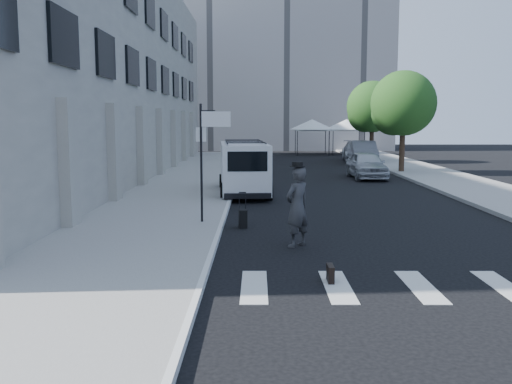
{
  "coord_description": "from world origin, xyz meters",
  "views": [
    {
      "loc": [
        -0.94,
        -13.64,
        3.19
      ],
      "look_at": [
        -0.97,
        1.19,
        1.3
      ],
      "focal_mm": 40.0,
      "sensor_mm": 36.0,
      "label": 1
    }
  ],
  "objects_px": {
    "briefcase": "(330,274)",
    "cargo_van": "(244,168)",
    "suitcase": "(243,218)",
    "parked_car_a": "(367,165)",
    "businessman": "(297,207)",
    "parked_car_c": "(358,151)",
    "parked_car_b": "(363,152)"
  },
  "relations": [
    {
      "from": "businessman",
      "to": "parked_car_b",
      "type": "xyz_separation_m",
      "value": [
        6.74,
        27.38,
        -0.2
      ]
    },
    {
      "from": "parked_car_a",
      "to": "parked_car_c",
      "type": "bearing_deg",
      "value": 81.07
    },
    {
      "from": "parked_car_b",
      "to": "parked_car_c",
      "type": "xyz_separation_m",
      "value": [
        0.0,
        2.42,
        -0.03
      ]
    },
    {
      "from": "suitcase",
      "to": "parked_car_a",
      "type": "bearing_deg",
      "value": 59.68
    },
    {
      "from": "briefcase",
      "to": "suitcase",
      "type": "relative_size",
      "value": 0.42
    },
    {
      "from": "parked_car_a",
      "to": "briefcase",
      "type": "bearing_deg",
      "value": -103.81
    },
    {
      "from": "suitcase",
      "to": "cargo_van",
      "type": "xyz_separation_m",
      "value": [
        -0.15,
        7.63,
        0.86
      ]
    },
    {
      "from": "businessman",
      "to": "briefcase",
      "type": "distance_m",
      "value": 3.3
    },
    {
      "from": "suitcase",
      "to": "parked_car_b",
      "type": "distance_m",
      "value": 26.16
    },
    {
      "from": "cargo_van",
      "to": "parked_car_b",
      "type": "xyz_separation_m",
      "value": [
        8.31,
        17.22,
        -0.32
      ]
    },
    {
      "from": "businessman",
      "to": "cargo_van",
      "type": "distance_m",
      "value": 10.29
    },
    {
      "from": "businessman",
      "to": "parked_car_b",
      "type": "relative_size",
      "value": 0.41
    },
    {
      "from": "briefcase",
      "to": "cargo_van",
      "type": "xyz_separation_m",
      "value": [
        -2.02,
        13.32,
        0.97
      ]
    },
    {
      "from": "briefcase",
      "to": "suitcase",
      "type": "height_order",
      "value": "suitcase"
    },
    {
      "from": "briefcase",
      "to": "businessman",
      "type": "bearing_deg",
      "value": 98.68
    },
    {
      "from": "suitcase",
      "to": "cargo_van",
      "type": "height_order",
      "value": "cargo_van"
    },
    {
      "from": "businessman",
      "to": "parked_car_c",
      "type": "height_order",
      "value": "businessman"
    },
    {
      "from": "briefcase",
      "to": "cargo_van",
      "type": "distance_m",
      "value": 13.51
    },
    {
      "from": "cargo_van",
      "to": "parked_car_c",
      "type": "distance_m",
      "value": 21.33
    },
    {
      "from": "businessman",
      "to": "parked_car_c",
      "type": "xyz_separation_m",
      "value": [
        6.74,
        29.8,
        -0.23
      ]
    },
    {
      "from": "parked_car_a",
      "to": "parked_car_b",
      "type": "distance_m",
      "value": 10.79
    },
    {
      "from": "businessman",
      "to": "suitcase",
      "type": "height_order",
      "value": "businessman"
    },
    {
      "from": "suitcase",
      "to": "parked_car_a",
      "type": "xyz_separation_m",
      "value": [
        6.37,
        14.22,
        0.46
      ]
    },
    {
      "from": "parked_car_c",
      "to": "parked_car_a",
      "type": "bearing_deg",
      "value": -92.85
    },
    {
      "from": "parked_car_b",
      "to": "businessman",
      "type": "bearing_deg",
      "value": -99.11
    },
    {
      "from": "briefcase",
      "to": "parked_car_a",
      "type": "relative_size",
      "value": 0.1
    },
    {
      "from": "cargo_van",
      "to": "parked_car_c",
      "type": "height_order",
      "value": "cargo_van"
    },
    {
      "from": "parked_car_a",
      "to": "parked_car_b",
      "type": "xyz_separation_m",
      "value": [
        1.8,
        10.64,
        0.08
      ]
    },
    {
      "from": "suitcase",
      "to": "parked_car_b",
      "type": "height_order",
      "value": "parked_car_b"
    },
    {
      "from": "businessman",
      "to": "parked_car_a",
      "type": "distance_m",
      "value": 17.47
    },
    {
      "from": "briefcase",
      "to": "cargo_van",
      "type": "relative_size",
      "value": 0.07
    },
    {
      "from": "parked_car_a",
      "to": "cargo_van",
      "type": "bearing_deg",
      "value": -135.77
    }
  ]
}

